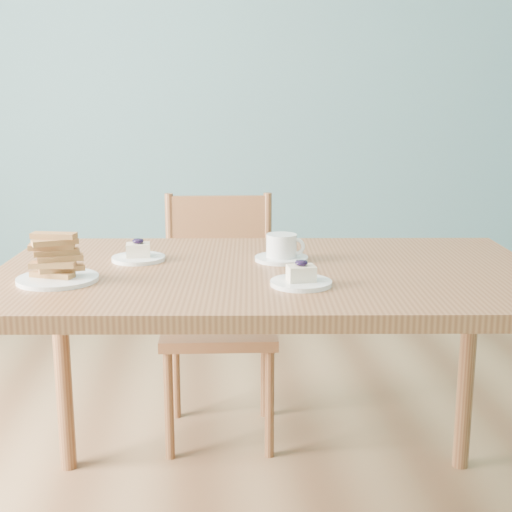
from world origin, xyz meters
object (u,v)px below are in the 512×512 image
dining_table (268,297)px  biscotti_plate (57,265)px  cheesecake_plate_far (138,255)px  dining_chair (219,316)px  coffee_cup (282,249)px  cheesecake_plate_near (301,279)px

dining_table → biscotti_plate: biscotti_plate is taller
cheesecake_plate_far → biscotti_plate: 0.29m
dining_table → dining_chair: dining_chair is taller
dining_table → biscotti_plate: size_ratio=7.50×
dining_chair → cheesecake_plate_far: 0.66m
coffee_cup → biscotti_plate: size_ratio=0.74×
cheesecake_plate_near → coffee_cup: size_ratio=1.01×
cheesecake_plate_near → coffee_cup: bearing=93.3°
cheesecake_plate_near → biscotti_plate: size_ratio=0.75×
dining_chair → cheesecake_plate_far: dining_chair is taller
dining_table → cheesecake_plate_far: (-0.36, 0.13, 0.09)m
cheesecake_plate_far → coffee_cup: bearing=-4.8°
dining_table → cheesecake_plate_near: 0.21m
cheesecake_plate_near → biscotti_plate: 0.61m
coffee_cup → biscotti_plate: 0.62m
dining_table → biscotti_plate: 0.56m
dining_table → cheesecake_plate_far: cheesecake_plate_far is taller
dining_chair → dining_table: bearing=-77.2°
dining_chair → biscotti_plate: (-0.42, -0.72, 0.37)m
dining_table → coffee_cup: coffee_cup is taller
dining_table → cheesecake_plate_near: size_ratio=10.04×
dining_chair → cheesecake_plate_far: bearing=-112.8°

